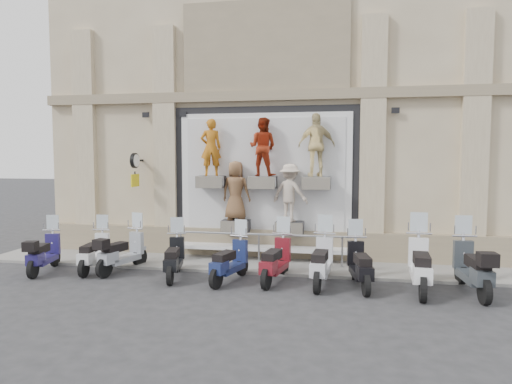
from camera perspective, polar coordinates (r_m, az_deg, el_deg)
ground at (r=11.10m, az=-1.53°, el=-11.63°), size 90.00×90.00×0.00m
sidewalk at (r=13.08m, az=0.44°, el=-8.95°), size 16.00×2.20×0.08m
building at (r=17.81m, az=3.35°, el=13.93°), size 14.00×8.60×12.00m
shop_vitrine at (r=13.36m, az=1.33°, el=1.66°), size 5.60×0.94×4.30m
guard_rail at (r=12.89m, az=0.36°, el=-7.21°), size 5.06×0.10×0.93m
clock_sign_bracket at (r=14.29m, az=-14.88°, el=3.23°), size 0.10×0.80×1.02m
scooter_a at (r=13.43m, az=-24.99°, el=-6.02°), size 0.86×1.86×1.46m
scooter_b at (r=13.02m, az=-19.59°, el=-6.19°), size 0.72×1.84×1.45m
scooter_c at (r=12.71m, az=-16.36°, el=-6.20°), size 1.01×1.95×1.53m
scooter_d at (r=11.78m, az=-10.23°, el=-7.06°), size 0.90×1.88×1.47m
scooter_e at (r=11.27m, az=-3.31°, el=-7.53°), size 0.98×1.89×1.47m
scooter_f at (r=11.24m, az=2.48°, el=-7.37°), size 0.87×1.97×1.54m
scooter_g at (r=11.08m, az=8.20°, el=-7.39°), size 0.74×2.03×1.62m
scooter_h at (r=11.05m, az=12.90°, el=-7.71°), size 0.84×1.95×1.54m
scooter_i at (r=11.07m, az=19.88°, el=-7.31°), size 0.79×2.18×1.74m
scooter_j at (r=11.36m, az=25.46°, el=-7.32°), size 0.75×2.11×1.69m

